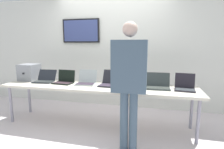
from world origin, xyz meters
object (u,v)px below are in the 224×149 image
at_px(laptop_station_2, 86,81).
at_px(laptop_station_3, 110,82).
at_px(equipment_box, 29,72).
at_px(laptop_station_1, 64,80).
at_px(person, 129,75).
at_px(laptop_station_0, 45,79).
at_px(laptop_station_4, 132,84).
at_px(workbench, 97,88).
at_px(laptop_station_6, 185,86).
at_px(laptop_station_5, 158,85).

relative_size(laptop_station_2, laptop_station_3, 0.95).
bearing_deg(equipment_box, laptop_station_1, -7.24).
xyz_separation_m(laptop_station_1, person, (1.31, -0.68, 0.26)).
distance_m(laptop_station_0, person, 1.89).
xyz_separation_m(laptop_station_4, person, (0.06, -0.68, 0.26)).
height_order(workbench, laptop_station_4, laptop_station_4).
relative_size(laptop_station_0, laptop_station_6, 1.17).
bearing_deg(laptop_station_4, person, -85.37).
relative_size(workbench, equipment_box, 9.92).
bearing_deg(laptop_station_4, laptop_station_1, -179.97).
xyz_separation_m(laptop_station_5, laptop_station_6, (0.41, -0.01, 0.00)).
relative_size(equipment_box, laptop_station_5, 0.89).
bearing_deg(laptop_station_3, person, -58.07).
relative_size(workbench, laptop_station_3, 8.84).
height_order(laptop_station_0, laptop_station_1, laptop_station_1).
xyz_separation_m(laptop_station_2, laptop_station_5, (1.26, -0.01, -0.00)).
bearing_deg(laptop_station_3, laptop_station_2, 179.92).
height_order(laptop_station_2, person, person).
height_order(equipment_box, laptop_station_2, equipment_box).
distance_m(equipment_box, laptop_station_0, 0.42).
xyz_separation_m(workbench, laptop_station_1, (-0.66, 0.06, 0.10)).
distance_m(workbench, person, 0.97).
height_order(equipment_box, laptop_station_6, equipment_box).
relative_size(laptop_station_5, person, 0.22).
bearing_deg(laptop_station_0, equipment_box, 168.51).
bearing_deg(laptop_station_1, laptop_station_2, 3.86).
height_order(laptop_station_0, laptop_station_5, laptop_station_5).
relative_size(laptop_station_1, laptop_station_2, 1.03).
relative_size(laptop_station_6, person, 0.19).
relative_size(equipment_box, person, 0.20).
xyz_separation_m(workbench, laptop_station_3, (0.21, 0.09, 0.10)).
height_order(laptop_station_0, person, person).
relative_size(laptop_station_1, laptop_station_5, 0.97).
relative_size(workbench, laptop_station_1, 9.07).
distance_m(laptop_station_4, laptop_station_5, 0.43).
height_order(laptop_station_0, laptop_station_3, laptop_station_3).
xyz_separation_m(laptop_station_0, laptop_station_3, (1.29, 0.00, 0.01)).
distance_m(laptop_station_2, laptop_station_5, 1.26).
bearing_deg(laptop_station_4, laptop_station_3, 175.97).
distance_m(laptop_station_2, laptop_station_6, 1.67).
height_order(laptop_station_1, laptop_station_3, laptop_station_3).
distance_m(laptop_station_1, laptop_station_3, 0.87).
xyz_separation_m(workbench, laptop_station_5, (1.02, 0.08, 0.10)).
bearing_deg(laptop_station_0, laptop_station_1, -3.17).
xyz_separation_m(laptop_station_2, laptop_station_6, (1.67, -0.02, 0.00)).
distance_m(workbench, laptop_station_4, 0.60).
distance_m(laptop_station_5, laptop_station_6, 0.41).
height_order(laptop_station_1, laptop_station_2, laptop_station_2).
height_order(workbench, equipment_box, equipment_box).
relative_size(laptop_station_0, laptop_station_1, 1.03).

